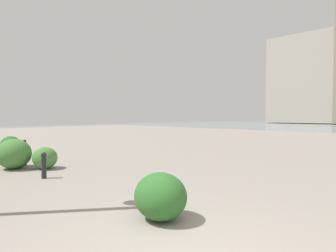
# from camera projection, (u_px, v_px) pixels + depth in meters

# --- Properties ---
(building_annex) EXTENTS (16.57, 15.24, 19.36)m
(building_annex) POSITION_uv_depth(u_px,v_px,m) (314.00, 81.00, 62.07)
(building_annex) COLOR #B2A899
(building_annex) RESTS_ON ground
(bollard_near) EXTENTS (0.13, 0.13, 0.67)m
(bollard_near) POSITION_uv_depth(u_px,v_px,m) (44.00, 165.00, 6.72)
(bollard_near) COLOR #232328
(bollard_near) RESTS_ON ground
(bollard_mid) EXTENTS (0.13, 0.13, 0.83)m
(bollard_mid) POSITION_uv_depth(u_px,v_px,m) (24.00, 152.00, 8.48)
(bollard_mid) COLOR #232328
(bollard_mid) RESTS_ON ground
(shrub_low) EXTENTS (0.77, 0.69, 0.65)m
(shrub_low) POSITION_uv_depth(u_px,v_px,m) (45.00, 158.00, 7.94)
(shrub_low) COLOR #477F38
(shrub_low) RESTS_ON ground
(shrub_round) EXTENTS (0.85, 0.77, 0.72)m
(shrub_round) POSITION_uv_depth(u_px,v_px,m) (160.00, 196.00, 4.05)
(shrub_round) COLOR #2D6628
(shrub_round) RESTS_ON ground
(shrub_wide) EXTENTS (0.86, 0.78, 0.73)m
(shrub_wide) POSITION_uv_depth(u_px,v_px,m) (10.00, 145.00, 11.14)
(shrub_wide) COLOR #2D6628
(shrub_wide) RESTS_ON ground
(shrub_tall) EXTENTS (1.06, 0.95, 0.90)m
(shrub_tall) POSITION_uv_depth(u_px,v_px,m) (14.00, 154.00, 7.95)
(shrub_tall) COLOR #477F38
(shrub_tall) RESTS_ON ground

